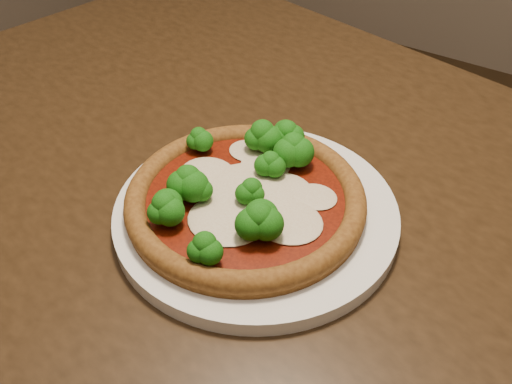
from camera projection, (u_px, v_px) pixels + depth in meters
The scene contains 3 objects.
dining_table at pixel (281, 235), 0.76m from camera, with size 1.41×1.05×0.75m.
plate at pixel (256, 213), 0.64m from camera, with size 0.32×0.32×0.02m, color silver.
pizza at pixel (245, 193), 0.63m from camera, with size 0.27×0.27×0.06m.
Camera 1 is at (0.25, -0.37, 1.20)m, focal length 40.00 mm.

